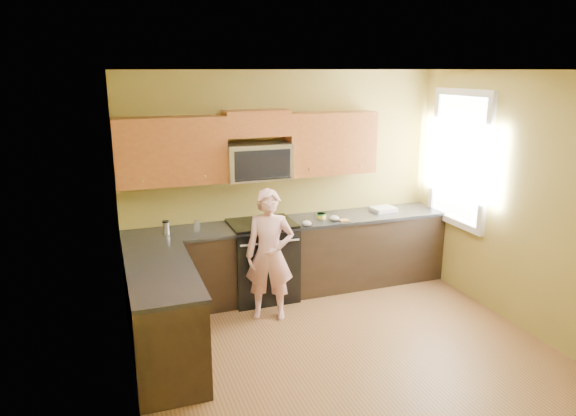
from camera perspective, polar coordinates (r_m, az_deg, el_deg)
name	(u,v)px	position (r m, az deg, el deg)	size (l,w,h in m)	color
floor	(353,359)	(5.29, 7.05, -15.97)	(4.00, 4.00, 0.00)	brown
ceiling	(363,70)	(4.55, 8.15, 14.67)	(4.00, 4.00, 0.00)	white
wall_back	(284,181)	(6.54, -0.41, 2.91)	(4.00, 4.00, 0.00)	olive
wall_front	(523,323)	(3.23, 24.18, -11.36)	(4.00, 4.00, 0.00)	olive
wall_left	(126,250)	(4.26, -17.25, -4.36)	(4.00, 4.00, 0.00)	olive
wall_right	(533,206)	(5.91, 25.11, 0.19)	(4.00, 4.00, 0.00)	olive
cabinet_back_run	(292,258)	(6.52, 0.48, -5.47)	(4.00, 0.60, 0.88)	black
cabinet_left_run	(163,318)	(5.18, -13.43, -11.51)	(0.60, 1.60, 0.88)	black
countertop_back	(293,223)	(6.36, 0.52, -1.61)	(4.00, 0.62, 0.04)	black
countertop_left	(161,272)	(4.99, -13.63, -6.75)	(0.62, 1.60, 0.04)	black
stove	(262,260)	(6.36, -2.84, -5.66)	(0.76, 0.65, 0.95)	black
microwave	(258,179)	(6.21, -3.29, 3.19)	(0.76, 0.40, 0.42)	silver
upper_cab_left	(173,184)	(6.05, -12.43, 2.54)	(1.22, 0.33, 0.75)	brown
upper_cab_right	(330,173)	(6.56, 4.54, 3.80)	(1.12, 0.33, 0.75)	brown
upper_cab_over_mw	(256,123)	(6.14, -3.48, 9.20)	(0.76, 0.33, 0.30)	brown
window	(460,159)	(6.72, 18.16, 5.11)	(0.06, 1.06, 1.66)	white
woman	(270,255)	(5.77, -2.01, -5.12)	(0.54, 0.35, 1.47)	pink
frying_pan	(277,227)	(6.01, -1.24, -2.11)	(0.23, 0.41, 0.05)	black
butter_tub	(321,218)	(6.49, 3.65, -1.12)	(0.12, 0.12, 0.08)	#FFEB43
toast_slice	(344,220)	(6.40, 6.11, -1.35)	(0.11, 0.11, 0.01)	#B27F47
napkin_a	(307,223)	(6.17, 2.06, -1.67)	(0.11, 0.12, 0.06)	silver
napkin_b	(334,218)	(6.38, 5.06, -1.11)	(0.12, 0.13, 0.07)	silver
dish_towel	(383,209)	(6.92, 10.32, -0.12)	(0.30, 0.24, 0.05)	white
travel_mug	(166,235)	(6.00, -13.08, -2.83)	(0.07, 0.07, 0.16)	silver
glass_c	(197,226)	(6.06, -9.89, -1.90)	(0.07, 0.07, 0.12)	silver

